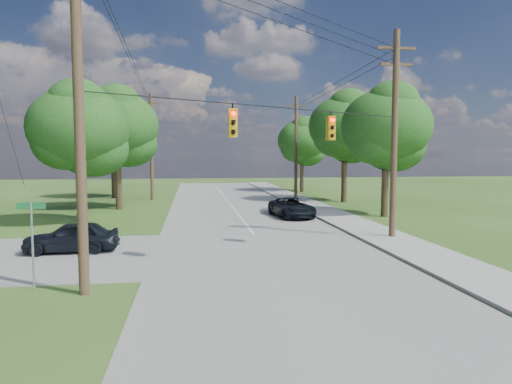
{
  "coord_description": "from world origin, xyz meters",
  "views": [
    {
      "loc": [
        -1.28,
        -13.98,
        4.3
      ],
      "look_at": [
        1.4,
        5.0,
        2.73
      ],
      "focal_mm": 32.0,
      "sensor_mm": 36.0,
      "label": 1
    }
  ],
  "objects": [
    {
      "name": "ground",
      "position": [
        0.0,
        0.0,
        0.0
      ],
      "size": [
        140.0,
        140.0,
        0.0
      ],
      "primitive_type": "plane",
      "color": "#2E4F1A",
      "rests_on": "ground"
    },
    {
      "name": "main_road",
      "position": [
        2.0,
        5.0,
        0.01
      ],
      "size": [
        10.0,
        100.0,
        0.03
      ],
      "primitive_type": "cube",
      "color": "gray",
      "rests_on": "ground"
    },
    {
      "name": "sidewalk_east",
      "position": [
        8.7,
        5.0,
        0.06
      ],
      "size": [
        2.6,
        100.0,
        0.12
      ],
      "primitive_type": "cube",
      "color": "#A4A199",
      "rests_on": "ground"
    },
    {
      "name": "pole_sw",
      "position": [
        -4.6,
        0.4,
        6.23
      ],
      "size": [
        2.0,
        0.32,
        12.0
      ],
      "color": "brown",
      "rests_on": "ground"
    },
    {
      "name": "pole_ne",
      "position": [
        8.9,
        8.0,
        5.47
      ],
      "size": [
        2.0,
        0.32,
        10.5
      ],
      "color": "brown",
      "rests_on": "ground"
    },
    {
      "name": "pole_north_e",
      "position": [
        8.9,
        30.0,
        5.13
      ],
      "size": [
        2.0,
        0.32,
        10.0
      ],
      "color": "brown",
      "rests_on": "ground"
    },
    {
      "name": "pole_north_w",
      "position": [
        -5.0,
        30.0,
        5.13
      ],
      "size": [
        2.0,
        0.32,
        10.0
      ],
      "color": "brown",
      "rests_on": "ground"
    },
    {
      "name": "power_lines",
      "position": [
        1.5,
        11.54,
        9.15
      ],
      "size": [
        13.93,
        29.62,
        4.93
      ],
      "color": "black",
      "rests_on": "ground"
    },
    {
      "name": "traffic_signals",
      "position": [
        2.55,
        4.43,
        5.5
      ],
      "size": [
        4.91,
        3.27,
        1.05
      ],
      "color": "#D69B0C",
      "rests_on": "ground"
    },
    {
      "name": "tree_w_near",
      "position": [
        -8.0,
        15.0,
        5.92
      ],
      "size": [
        6.0,
        6.0,
        8.4
      ],
      "color": "#453622",
      "rests_on": "ground"
    },
    {
      "name": "tree_w_mid",
      "position": [
        -7.0,
        23.0,
        6.58
      ],
      "size": [
        6.4,
        6.4,
        9.22
      ],
      "color": "#453622",
      "rests_on": "ground"
    },
    {
      "name": "tree_w_far",
      "position": [
        -9.0,
        33.0,
        6.25
      ],
      "size": [
        6.0,
        6.0,
        8.73
      ],
      "color": "#453622",
      "rests_on": "ground"
    },
    {
      "name": "tree_e_near",
      "position": [
        12.0,
        16.0,
        6.25
      ],
      "size": [
        6.2,
        6.2,
        8.81
      ],
      "color": "#453622",
      "rests_on": "ground"
    },
    {
      "name": "tree_e_mid",
      "position": [
        12.5,
        26.0,
        6.91
      ],
      "size": [
        6.6,
        6.6,
        9.64
      ],
      "color": "#453622",
      "rests_on": "ground"
    },
    {
      "name": "tree_e_far",
      "position": [
        11.5,
        38.0,
        5.92
      ],
      "size": [
        5.8,
        5.8,
        8.32
      ],
      "color": "#453622",
      "rests_on": "ground"
    },
    {
      "name": "car_cross_dark",
      "position": [
        -6.53,
        6.71,
        0.71
      ],
      "size": [
        4.05,
        1.77,
        1.36
      ],
      "primitive_type": "imported",
      "rotation": [
        0.0,
        0.0,
        -1.53
      ],
      "color": "black",
      "rests_on": "cross_road"
    },
    {
      "name": "car_main_north",
      "position": [
        5.5,
        16.44,
        0.69
      ],
      "size": [
        2.79,
        5.01,
        1.32
      ],
      "primitive_type": "imported",
      "rotation": [
        0.0,
        0.0,
        0.13
      ],
      "color": "black",
      "rests_on": "main_road"
    },
    {
      "name": "street_name_sign",
      "position": [
        -6.26,
        1.0,
        1.78
      ],
      "size": [
        0.85,
        0.07,
        2.82
      ],
      "rotation": [
        0.0,
        0.0,
        0.05
      ],
      "color": "gray",
      "rests_on": "ground"
    }
  ]
}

